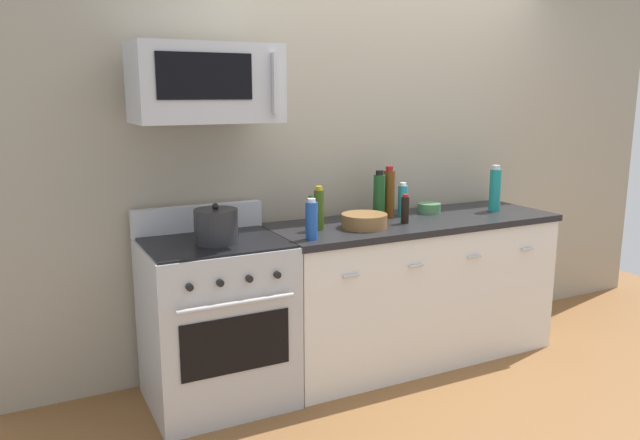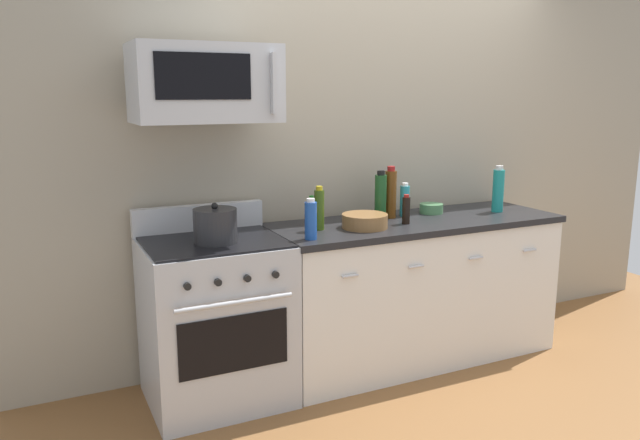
{
  "view_description": "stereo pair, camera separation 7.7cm",
  "coord_description": "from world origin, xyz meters",
  "px_view_note": "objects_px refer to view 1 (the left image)",
  "views": [
    {
      "loc": [
        -2.27,
        -3.14,
        1.7
      ],
      "look_at": [
        -0.7,
        -0.05,
        0.99
      ],
      "focal_mm": 34.69,
      "sensor_mm": 36.0,
      "label": 1
    },
    {
      "loc": [
        -2.2,
        -3.17,
        1.7
      ],
      "look_at": [
        -0.7,
        -0.05,
        0.99
      ],
      "focal_mm": 34.69,
      "sensor_mm": 36.0,
      "label": 2
    }
  ],
  "objects_px": {
    "bottle_dish_soap": "(403,200)",
    "stockpot": "(216,226)",
    "bottle_soda_blue": "(312,220)",
    "bottle_hot_sauce_red": "(311,211)",
    "bottle_olive_oil": "(319,209)",
    "bowl_wooden_salad": "(364,220)",
    "range_oven": "(216,320)",
    "bottle_wine_amber": "(389,193)",
    "bowl_green_glaze": "(429,208)",
    "bottle_soy_sauce_dark": "(405,210)",
    "bottle_wine_green": "(379,196)",
    "microwave": "(205,83)",
    "bottle_sparkling_teal": "(495,189)"
  },
  "relations": [
    {
      "from": "bottle_dish_soap",
      "to": "stockpot",
      "type": "xyz_separation_m",
      "value": [
        -1.31,
        -0.18,
        -0.01
      ]
    },
    {
      "from": "bottle_soda_blue",
      "to": "bottle_hot_sauce_red",
      "type": "distance_m",
      "value": 0.39
    },
    {
      "from": "bottle_olive_oil",
      "to": "bowl_wooden_salad",
      "type": "bearing_deg",
      "value": -13.89
    },
    {
      "from": "range_oven",
      "to": "bowl_wooden_salad",
      "type": "height_order",
      "value": "range_oven"
    },
    {
      "from": "bowl_wooden_salad",
      "to": "bottle_wine_amber",
      "type": "bearing_deg",
      "value": 32.91
    },
    {
      "from": "bottle_dish_soap",
      "to": "bowl_green_glaze",
      "type": "bearing_deg",
      "value": 1.35
    },
    {
      "from": "range_oven",
      "to": "bottle_soy_sauce_dark",
      "type": "distance_m",
      "value": 1.3
    },
    {
      "from": "range_oven",
      "to": "bottle_soy_sauce_dark",
      "type": "xyz_separation_m",
      "value": [
        1.18,
        -0.08,
        0.54
      ]
    },
    {
      "from": "bottle_olive_oil",
      "to": "bowl_green_glaze",
      "type": "distance_m",
      "value": 0.9
    },
    {
      "from": "bottle_soy_sauce_dark",
      "to": "bowl_green_glaze",
      "type": "xyz_separation_m",
      "value": [
        0.34,
        0.21,
        -0.05
      ]
    },
    {
      "from": "bottle_wine_amber",
      "to": "stockpot",
      "type": "relative_size",
      "value": 1.43
    },
    {
      "from": "stockpot",
      "to": "range_oven",
      "type": "bearing_deg",
      "value": 90.0
    },
    {
      "from": "bottle_dish_soap",
      "to": "bowl_wooden_salad",
      "type": "bearing_deg",
      "value": -153.98
    },
    {
      "from": "bottle_dish_soap",
      "to": "bowl_wooden_salad",
      "type": "relative_size",
      "value": 0.8
    },
    {
      "from": "bottle_soda_blue",
      "to": "bottle_hot_sauce_red",
      "type": "height_order",
      "value": "bottle_soda_blue"
    },
    {
      "from": "bottle_wine_green",
      "to": "bowl_wooden_salad",
      "type": "relative_size",
      "value": 1.15
    },
    {
      "from": "bowl_wooden_salad",
      "to": "bottle_soy_sauce_dark",
      "type": "bearing_deg",
      "value": -1.36
    },
    {
      "from": "range_oven",
      "to": "bottle_soda_blue",
      "type": "xyz_separation_m",
      "value": [
        0.49,
        -0.2,
        0.56
      ]
    },
    {
      "from": "range_oven",
      "to": "bottle_dish_soap",
      "type": "distance_m",
      "value": 1.43
    },
    {
      "from": "microwave",
      "to": "bowl_green_glaze",
      "type": "distance_m",
      "value": 1.72
    },
    {
      "from": "bottle_olive_oil",
      "to": "bowl_wooden_salad",
      "type": "height_order",
      "value": "bottle_olive_oil"
    },
    {
      "from": "microwave",
      "to": "bottle_wine_amber",
      "type": "bearing_deg",
      "value": 3.5
    },
    {
      "from": "bottle_soda_blue",
      "to": "stockpot",
      "type": "relative_size",
      "value": 0.97
    },
    {
      "from": "bottle_hot_sauce_red",
      "to": "stockpot",
      "type": "relative_size",
      "value": 0.76
    },
    {
      "from": "bottle_soda_blue",
      "to": "bottle_sparkling_teal",
      "type": "xyz_separation_m",
      "value": [
        1.46,
        0.18,
        0.04
      ]
    },
    {
      "from": "bottle_olive_oil",
      "to": "bowl_green_glaze",
      "type": "xyz_separation_m",
      "value": [
        0.89,
        0.14,
        -0.09
      ]
    },
    {
      "from": "bottle_soy_sauce_dark",
      "to": "bottle_sparkling_teal",
      "type": "relative_size",
      "value": 0.58
    },
    {
      "from": "bowl_wooden_salad",
      "to": "bowl_green_glaze",
      "type": "relative_size",
      "value": 1.75
    },
    {
      "from": "bottle_wine_amber",
      "to": "bottle_soy_sauce_dark",
      "type": "height_order",
      "value": "bottle_wine_amber"
    },
    {
      "from": "range_oven",
      "to": "bottle_dish_soap",
      "type": "xyz_separation_m",
      "value": [
        1.31,
        0.13,
        0.55
      ]
    },
    {
      "from": "bottle_soda_blue",
      "to": "bottle_wine_green",
      "type": "distance_m",
      "value": 0.68
    },
    {
      "from": "bottle_hot_sauce_red",
      "to": "bottle_sparkling_teal",
      "type": "bearing_deg",
      "value": -7.23
    },
    {
      "from": "microwave",
      "to": "stockpot",
      "type": "relative_size",
      "value": 3.21
    },
    {
      "from": "bottle_wine_amber",
      "to": "bottle_soy_sauce_dark",
      "type": "bearing_deg",
      "value": -93.3
    },
    {
      "from": "bottle_hot_sauce_red",
      "to": "bottle_wine_green",
      "type": "height_order",
      "value": "bottle_wine_green"
    },
    {
      "from": "microwave",
      "to": "bottle_sparkling_teal",
      "type": "bearing_deg",
      "value": -1.8
    },
    {
      "from": "bottle_sparkling_teal",
      "to": "bowl_wooden_salad",
      "type": "distance_m",
      "value": 1.06
    },
    {
      "from": "bowl_wooden_salad",
      "to": "stockpot",
      "type": "relative_size",
      "value": 1.17
    },
    {
      "from": "range_oven",
      "to": "bottle_soda_blue",
      "type": "distance_m",
      "value": 0.77
    },
    {
      "from": "bottle_wine_green",
      "to": "stockpot",
      "type": "height_order",
      "value": "bottle_wine_green"
    },
    {
      "from": "bowl_green_glaze",
      "to": "microwave",
      "type": "bearing_deg",
      "value": -176.77
    },
    {
      "from": "microwave",
      "to": "stockpot",
      "type": "distance_m",
      "value": 0.74
    },
    {
      "from": "bottle_dish_soap",
      "to": "stockpot",
      "type": "relative_size",
      "value": 0.93
    },
    {
      "from": "bottle_wine_green",
      "to": "bowl_green_glaze",
      "type": "relative_size",
      "value": 2.01
    },
    {
      "from": "bottle_sparkling_teal",
      "to": "bowl_green_glaze",
      "type": "bearing_deg",
      "value": 161.12
    },
    {
      "from": "microwave",
      "to": "bottle_soda_blue",
      "type": "distance_m",
      "value": 0.91
    },
    {
      "from": "bottle_sparkling_teal",
      "to": "stockpot",
      "type": "xyz_separation_m",
      "value": [
        -1.95,
        -0.04,
        -0.05
      ]
    },
    {
      "from": "microwave",
      "to": "bottle_sparkling_teal",
      "type": "xyz_separation_m",
      "value": [
        1.95,
        -0.06,
        -0.68
      ]
    },
    {
      "from": "bottle_soy_sauce_dark",
      "to": "bowl_wooden_salad",
      "type": "height_order",
      "value": "bottle_soy_sauce_dark"
    },
    {
      "from": "bottle_hot_sauce_red",
      "to": "bottle_wine_green",
      "type": "xyz_separation_m",
      "value": [
        0.45,
        -0.05,
        0.06
      ]
    }
  ]
}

